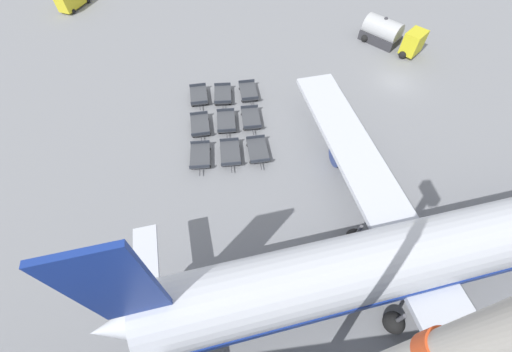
{
  "coord_description": "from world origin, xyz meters",
  "views": [
    {
      "loc": [
        27.07,
        -19.08,
        22.14
      ],
      "look_at": [
        13.03,
        -17.37,
        2.74
      ],
      "focal_mm": 22.0,
      "sensor_mm": 36.0,
      "label": 1
    }
  ],
  "objects_px": {
    "baggage_dolly_row_mid_a_col_c": "(230,153)",
    "baggage_dolly_row_mid_b_col_a": "(248,92)",
    "fuel_tanker_primary": "(388,34)",
    "baggage_dolly_row_near_col_c": "(200,156)",
    "baggage_dolly_row_mid_a_col_a": "(223,95)",
    "baggage_dolly_row_mid_b_col_b": "(251,118)",
    "baggage_dolly_row_mid_a_col_b": "(226,122)",
    "baggage_dolly_row_mid_b_col_c": "(258,150)",
    "airplane": "(432,251)",
    "baggage_dolly_row_near_col_a": "(199,96)",
    "baggage_dolly_row_near_col_b": "(200,125)"
  },
  "relations": [
    {
      "from": "baggage_dolly_row_mid_b_col_a",
      "to": "baggage_dolly_row_near_col_a",
      "type": "bearing_deg",
      "value": -90.01
    },
    {
      "from": "baggage_dolly_row_mid_a_col_c",
      "to": "airplane",
      "type": "bearing_deg",
      "value": 44.9
    },
    {
      "from": "fuel_tanker_primary",
      "to": "baggage_dolly_row_mid_a_col_c",
      "type": "distance_m",
      "value": 26.13
    },
    {
      "from": "baggage_dolly_row_near_col_c",
      "to": "baggage_dolly_row_mid_a_col_a",
      "type": "xyz_separation_m",
      "value": [
        -8.13,
        2.51,
        0.0
      ]
    },
    {
      "from": "baggage_dolly_row_mid_a_col_b",
      "to": "baggage_dolly_row_near_col_c",
      "type": "bearing_deg",
      "value": -32.76
    },
    {
      "from": "baggage_dolly_row_mid_b_col_c",
      "to": "fuel_tanker_primary",
      "type": "bearing_deg",
      "value": 131.27
    },
    {
      "from": "baggage_dolly_row_near_col_c",
      "to": "baggage_dolly_row_mid_b_col_c",
      "type": "xyz_separation_m",
      "value": [
        -0.03,
        5.22,
        0.0
      ]
    },
    {
      "from": "baggage_dolly_row_mid_a_col_a",
      "to": "baggage_dolly_row_near_col_a",
      "type": "bearing_deg",
      "value": -94.49
    },
    {
      "from": "airplane",
      "to": "baggage_dolly_row_mid_b_col_c",
      "type": "bearing_deg",
      "value": -141.82
    },
    {
      "from": "baggage_dolly_row_mid_a_col_a",
      "to": "baggage_dolly_row_mid_a_col_c",
      "type": "height_order",
      "value": "same"
    },
    {
      "from": "fuel_tanker_primary",
      "to": "baggage_dolly_row_near_col_c",
      "type": "relative_size",
      "value": 1.98
    },
    {
      "from": "baggage_dolly_row_mid_a_col_c",
      "to": "baggage_dolly_row_mid_b_col_a",
      "type": "bearing_deg",
      "value": 163.03
    },
    {
      "from": "baggage_dolly_row_near_col_a",
      "to": "baggage_dolly_row_mid_a_col_a",
      "type": "xyz_separation_m",
      "value": [
        0.2,
        2.51,
        0.0
      ]
    },
    {
      "from": "baggage_dolly_row_near_col_c",
      "to": "baggage_dolly_row_near_col_b",
      "type": "bearing_deg",
      "value": 179.16
    },
    {
      "from": "baggage_dolly_row_near_col_a",
      "to": "baggage_dolly_row_mid_a_col_c",
      "type": "height_order",
      "value": "same"
    },
    {
      "from": "baggage_dolly_row_near_col_b",
      "to": "baggage_dolly_row_mid_b_col_b",
      "type": "distance_m",
      "value": 5.02
    },
    {
      "from": "baggage_dolly_row_near_col_c",
      "to": "baggage_dolly_row_mid_a_col_a",
      "type": "distance_m",
      "value": 8.51
    },
    {
      "from": "baggage_dolly_row_mid_a_col_a",
      "to": "baggage_dolly_row_mid_a_col_b",
      "type": "height_order",
      "value": "same"
    },
    {
      "from": "baggage_dolly_row_near_col_b",
      "to": "baggage_dolly_row_near_col_c",
      "type": "relative_size",
      "value": 1.0
    },
    {
      "from": "baggage_dolly_row_near_col_c",
      "to": "baggage_dolly_row_mid_a_col_b",
      "type": "xyz_separation_m",
      "value": [
        -4.06,
        2.61,
        0.0
      ]
    },
    {
      "from": "airplane",
      "to": "baggage_dolly_row_near_col_c",
      "type": "xyz_separation_m",
      "value": [
        -12.08,
        -14.75,
        -2.92
      ]
    },
    {
      "from": "baggage_dolly_row_near_col_c",
      "to": "baggage_dolly_row_mid_b_col_b",
      "type": "xyz_separation_m",
      "value": [
        -4.24,
        5.07,
        0.0
      ]
    },
    {
      "from": "baggage_dolly_row_near_col_b",
      "to": "baggage_dolly_row_mid_b_col_c",
      "type": "xyz_separation_m",
      "value": [
        3.87,
        5.17,
        0.0
      ]
    },
    {
      "from": "fuel_tanker_primary",
      "to": "baggage_dolly_row_mid_b_col_b",
      "type": "bearing_deg",
      "value": -57.36
    },
    {
      "from": "baggage_dolly_row_mid_b_col_b",
      "to": "baggage_dolly_row_mid_a_col_b",
      "type": "bearing_deg",
      "value": -85.81
    },
    {
      "from": "fuel_tanker_primary",
      "to": "baggage_dolly_row_mid_b_col_c",
      "type": "xyz_separation_m",
      "value": [
        15.93,
        -18.15,
        -0.87
      ]
    },
    {
      "from": "baggage_dolly_row_mid_b_col_a",
      "to": "baggage_dolly_row_near_col_b",
      "type": "bearing_deg",
      "value": -49.58
    },
    {
      "from": "baggage_dolly_row_mid_a_col_c",
      "to": "baggage_dolly_row_mid_b_col_c",
      "type": "height_order",
      "value": "same"
    },
    {
      "from": "baggage_dolly_row_mid_a_col_a",
      "to": "baggage_dolly_row_mid_b_col_c",
      "type": "distance_m",
      "value": 8.54
    },
    {
      "from": "baggage_dolly_row_near_col_a",
      "to": "baggage_dolly_row_mid_b_col_c",
      "type": "xyz_separation_m",
      "value": [
        8.29,
        5.23,
        0.0
      ]
    },
    {
      "from": "baggage_dolly_row_mid_a_col_a",
      "to": "baggage_dolly_row_mid_a_col_c",
      "type": "bearing_deg",
      "value": 1.44
    },
    {
      "from": "baggage_dolly_row_near_col_a",
      "to": "baggage_dolly_row_mid_a_col_b",
      "type": "relative_size",
      "value": 1.01
    },
    {
      "from": "baggage_dolly_row_mid_a_col_c",
      "to": "baggage_dolly_row_mid_b_col_b",
      "type": "height_order",
      "value": "same"
    },
    {
      "from": "baggage_dolly_row_mid_a_col_a",
      "to": "baggage_dolly_row_mid_a_col_c",
      "type": "relative_size",
      "value": 1.01
    },
    {
      "from": "baggage_dolly_row_near_col_c",
      "to": "baggage_dolly_row_mid_a_col_b",
      "type": "height_order",
      "value": "same"
    },
    {
      "from": "fuel_tanker_primary",
      "to": "baggage_dolly_row_mid_a_col_c",
      "type": "relative_size",
      "value": 1.99
    },
    {
      "from": "baggage_dolly_row_mid_a_col_b",
      "to": "baggage_dolly_row_mid_b_col_c",
      "type": "height_order",
      "value": "same"
    },
    {
      "from": "baggage_dolly_row_near_col_c",
      "to": "baggage_dolly_row_mid_b_col_b",
      "type": "relative_size",
      "value": 1.01
    },
    {
      "from": "baggage_dolly_row_mid_b_col_a",
      "to": "baggage_dolly_row_near_col_c",
      "type": "bearing_deg",
      "value": -32.25
    },
    {
      "from": "baggage_dolly_row_mid_a_col_c",
      "to": "baggage_dolly_row_mid_b_col_a",
      "type": "distance_m",
      "value": 8.7
    },
    {
      "from": "baggage_dolly_row_mid_b_col_a",
      "to": "baggage_dolly_row_mid_a_col_a",
      "type": "bearing_deg",
      "value": -85.9
    },
    {
      "from": "airplane",
      "to": "baggage_dolly_row_mid_b_col_c",
      "type": "distance_m",
      "value": 15.68
    },
    {
      "from": "fuel_tanker_primary",
      "to": "baggage_dolly_row_mid_a_col_c",
      "type": "height_order",
      "value": "fuel_tanker_primary"
    },
    {
      "from": "fuel_tanker_primary",
      "to": "baggage_dolly_row_mid_b_col_b",
      "type": "distance_m",
      "value": 21.76
    },
    {
      "from": "airplane",
      "to": "baggage_dolly_row_mid_a_col_a",
      "type": "height_order",
      "value": "airplane"
    },
    {
      "from": "baggage_dolly_row_near_col_a",
      "to": "baggage_dolly_row_mid_b_col_b",
      "type": "xyz_separation_m",
      "value": [
        4.09,
        5.07,
        0.0
      ]
    },
    {
      "from": "baggage_dolly_row_near_col_a",
      "to": "baggage_dolly_row_mid_a_col_b",
      "type": "xyz_separation_m",
      "value": [
        4.27,
        2.62,
        0.0
      ]
    },
    {
      "from": "airplane",
      "to": "baggage_dolly_row_near_col_a",
      "type": "height_order",
      "value": "airplane"
    },
    {
      "from": "baggage_dolly_row_mid_a_col_c",
      "to": "baggage_dolly_row_mid_a_col_a",
      "type": "bearing_deg",
      "value": -178.56
    },
    {
      "from": "airplane",
      "to": "baggage_dolly_row_mid_a_col_b",
      "type": "distance_m",
      "value": 20.4
    }
  ]
}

